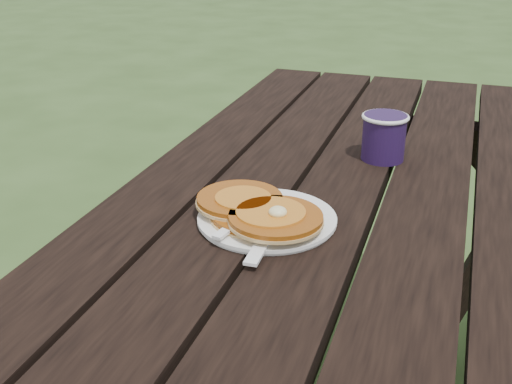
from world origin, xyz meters
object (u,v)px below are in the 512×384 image
(coffee_cup, at_px, (384,134))
(plate, at_px, (267,220))
(picnic_table, at_px, (324,375))
(pancake_stack, at_px, (258,211))

(coffee_cup, bearing_deg, plate, -111.32)
(picnic_table, xyz_separation_m, coffee_cup, (0.05, 0.22, 0.43))
(picnic_table, bearing_deg, pancake_stack, -124.19)
(pancake_stack, relative_size, coffee_cup, 2.35)
(pancake_stack, bearing_deg, coffee_cup, 67.94)
(picnic_table, bearing_deg, coffee_cup, 76.80)
(pancake_stack, bearing_deg, picnic_table, 55.81)
(plate, relative_size, pancake_stack, 1.00)
(picnic_table, distance_m, plate, 0.41)
(plate, xyz_separation_m, pancake_stack, (-0.01, -0.01, 0.02))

